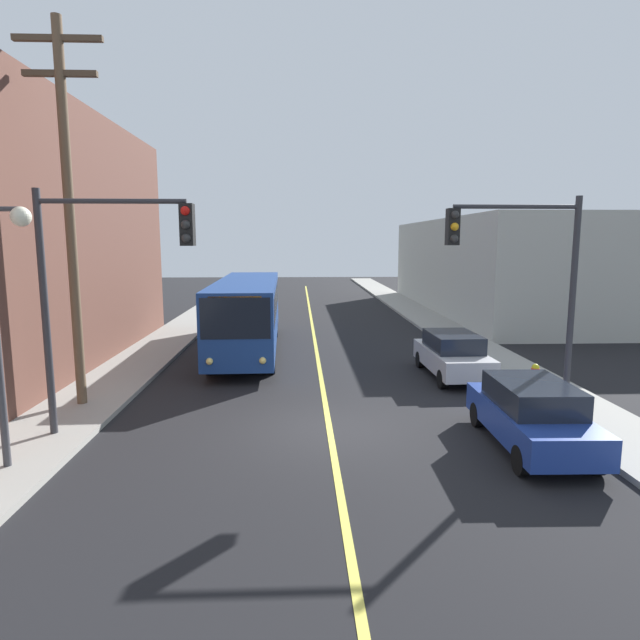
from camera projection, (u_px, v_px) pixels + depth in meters
name	position (u px, v px, depth m)	size (l,w,h in m)	color
ground_plane	(329.00, 429.00, 14.03)	(120.00, 120.00, 0.00)	black
sidewalk_left	(154.00, 351.00, 23.62)	(2.50, 90.00, 0.15)	gray
sidewalk_right	(475.00, 348.00, 24.20)	(2.50, 90.00, 0.15)	gray
lane_stripe_center	(313.00, 332.00, 28.86)	(0.16, 60.00, 0.01)	#D8CC4C
building_right_warehouse	(515.00, 266.00, 37.47)	(12.00, 24.58, 6.36)	#B2B2A8
city_bus	(248.00, 311.00, 23.74)	(2.85, 12.21, 3.20)	navy
parked_car_blue	(531.00, 414.00, 12.66)	(1.90, 4.44, 1.62)	navy
parked_car_silver	(452.00, 354.00, 19.30)	(1.90, 4.44, 1.62)	#B7B7BC
utility_pole_near	(69.00, 200.00, 14.93)	(2.40, 0.28, 10.77)	brown
traffic_signal_left_corner	(107.00, 267.00, 12.78)	(3.75, 0.48, 6.00)	#2D2D33
traffic_signal_right_corner	(521.00, 263.00, 14.80)	(3.75, 0.48, 6.00)	#2D2D33
street_lamp_left	(4.00, 299.00, 10.86)	(0.98, 0.40, 5.50)	#38383D
fire_hydrant	(535.00, 376.00, 17.21)	(0.44, 0.26, 0.84)	red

